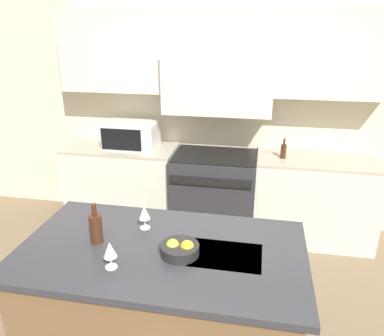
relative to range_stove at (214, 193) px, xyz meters
name	(u,v)px	position (x,y,z in m)	size (l,w,h in m)	color
back_cabinetry	(219,88)	(0.00, 0.27, 1.13)	(10.00, 0.46, 2.70)	beige
back_counter	(214,192)	(0.00, 0.02, 0.01)	(3.42, 0.62, 0.94)	silver
range_stove	(214,193)	(0.00, 0.00, 0.00)	(0.91, 0.70, 0.92)	#2D2D33
microwave	(131,135)	(-0.95, 0.02, 0.62)	(0.58, 0.38, 0.29)	silver
kitchen_island	(163,305)	(-0.10, -1.86, 0.00)	(1.82, 1.02, 0.92)	brown
wine_bottle	(96,228)	(-0.53, -1.86, 0.56)	(0.08, 0.08, 0.27)	#422314
wine_glass_near	(110,250)	(-0.33, -2.11, 0.57)	(0.08, 0.08, 0.17)	white
wine_glass_far	(144,213)	(-0.27, -1.64, 0.57)	(0.08, 0.08, 0.17)	white
fruit_bowl	(180,249)	(0.04, -1.90, 0.50)	(0.24, 0.24, 0.10)	black
oil_bottle_on_counter	(284,151)	(0.72, -0.03, 0.56)	(0.06, 0.06, 0.21)	#422314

